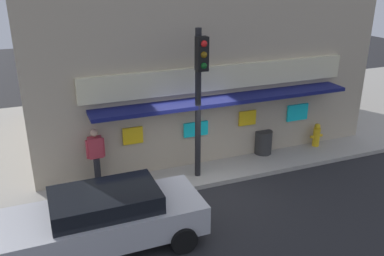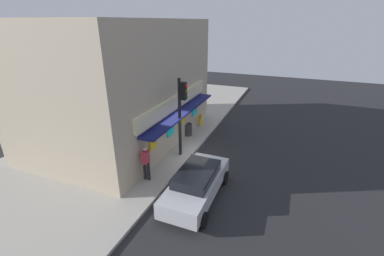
# 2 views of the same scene
# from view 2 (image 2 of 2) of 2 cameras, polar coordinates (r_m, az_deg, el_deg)

# --- Properties ---
(ground_plane) EXTENTS (54.40, 54.40, 0.00)m
(ground_plane) POSITION_cam_2_polar(r_m,az_deg,el_deg) (15.32, -0.33, -6.72)
(ground_plane) COLOR #232326
(sidewalk) EXTENTS (36.27, 10.11, 0.15)m
(sidewalk) POSITION_cam_2_polar(r_m,az_deg,el_deg) (17.63, -15.74, -3.25)
(sidewalk) COLOR #A39E93
(sidewalk) RESTS_ON ground_plane
(corner_building) EXTENTS (11.79, 8.33, 7.47)m
(corner_building) POSITION_cam_2_polar(r_m,az_deg,el_deg) (17.31, -15.11, 9.73)
(corner_building) COLOR tan
(corner_building) RESTS_ON sidewalk
(traffic_light) EXTENTS (0.32, 0.58, 4.55)m
(traffic_light) POSITION_cam_2_polar(r_m,az_deg,el_deg) (14.28, -2.34, 4.52)
(traffic_light) COLOR black
(traffic_light) RESTS_ON sidewalk
(fire_hydrant) EXTENTS (0.49, 0.25, 0.86)m
(fire_hydrant) POSITION_cam_2_polar(r_m,az_deg,el_deg) (19.62, 1.94, 1.86)
(fire_hydrant) COLOR gold
(fire_hydrant) RESTS_ON sidewalk
(trash_can) EXTENTS (0.60, 0.60, 0.82)m
(trash_can) POSITION_cam_2_polar(r_m,az_deg,el_deg) (17.84, -0.93, -0.33)
(trash_can) COLOR #2D2D2D
(trash_can) RESTS_ON sidewalk
(pedestrian) EXTENTS (0.54, 0.37, 1.82)m
(pedestrian) POSITION_cam_2_polar(r_m,az_deg,el_deg) (12.89, -10.10, -7.34)
(pedestrian) COLOR black
(pedestrian) RESTS_ON sidewalk
(potted_plant_by_doorway) EXTENTS (0.71, 0.71, 0.97)m
(potted_plant_by_doorway) POSITION_cam_2_polar(r_m,az_deg,el_deg) (16.62, -5.80, -1.71)
(potted_plant_by_doorway) COLOR gray
(potted_plant_by_doorway) RESTS_ON sidewalk
(parked_car_silver) EXTENTS (4.55, 2.01, 1.48)m
(parked_car_silver) POSITION_cam_2_polar(r_m,az_deg,el_deg) (11.82, 1.04, -12.04)
(parked_car_silver) COLOR #B7B7BC
(parked_car_silver) RESTS_ON ground_plane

